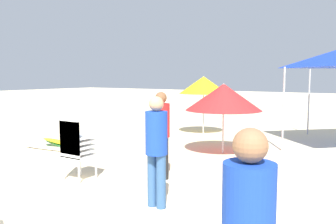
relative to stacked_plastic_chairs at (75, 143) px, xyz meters
The scene contains 6 objects.
stacked_plastic_chairs is the anchor object (origin of this frame).
surfboard_pile 2.90m from the stacked_plastic_chairs, 145.09° to the left, with size 2.29×0.84×0.24m.
lifeguard_near_left 1.59m from the stacked_plastic_chairs, 37.77° to the left, with size 0.32×0.32×1.62m.
lifeguard_near_right 2.04m from the stacked_plastic_chairs, ahead, with size 0.32×0.32×1.62m.
beach_umbrella_mid 3.86m from the stacked_plastic_chairs, 69.71° to the left, with size 1.87×1.87×1.73m.
beach_umbrella_far 5.98m from the stacked_plastic_chairs, 94.38° to the left, with size 1.60×1.60×1.91m.
Camera 1 is at (3.81, -2.56, 1.91)m, focal length 37.43 mm.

